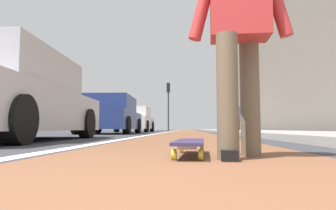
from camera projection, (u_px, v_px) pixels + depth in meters
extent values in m
plane|color=#38383D|center=(186.00, 134.00, 10.63)|extent=(80.00, 80.00, 0.00)
cube|color=brown|center=(187.00, 131.00, 24.56)|extent=(56.00, 2.03, 0.00)
cube|color=silver|center=(170.00, 131.00, 20.66)|extent=(52.00, 0.16, 0.01)
cube|color=#9E9B93|center=(238.00, 131.00, 18.39)|extent=(52.00, 3.20, 0.11)
cube|color=gray|center=(266.00, 69.00, 22.55)|extent=(40.00, 1.20, 9.43)
cylinder|color=yellow|center=(181.00, 148.00, 2.47)|extent=(0.07, 0.03, 0.07)
cylinder|color=yellow|center=(202.00, 149.00, 2.45)|extent=(0.07, 0.03, 0.07)
cylinder|color=yellow|center=(174.00, 155.00, 1.88)|extent=(0.07, 0.03, 0.07)
cylinder|color=yellow|center=(201.00, 155.00, 1.86)|extent=(0.07, 0.03, 0.07)
cube|color=silver|center=(192.00, 143.00, 2.47)|extent=(0.07, 0.12, 0.02)
cube|color=silver|center=(187.00, 147.00, 1.87)|extent=(0.07, 0.12, 0.02)
cube|color=#33284C|center=(190.00, 142.00, 2.17)|extent=(0.85, 0.25, 0.02)
cylinder|color=brown|center=(227.00, 96.00, 1.92)|extent=(0.14, 0.14, 0.82)
cylinder|color=brown|center=(250.00, 100.00, 2.15)|extent=(0.14, 0.14, 0.82)
cube|color=black|center=(228.00, 155.00, 1.89)|extent=(0.27, 0.12, 0.07)
cube|color=#B7B7BC|center=(11.00, 110.00, 5.01)|extent=(4.54, 2.01, 0.70)
cube|color=#B7B7BC|center=(8.00, 70.00, 4.91)|extent=(2.52, 1.79, 0.60)
cube|color=#4C606B|center=(41.00, 82.00, 6.14)|extent=(0.11, 1.61, 0.51)
cylinder|color=black|center=(6.00, 124.00, 6.40)|extent=(0.63, 0.24, 0.62)
cylinder|color=black|center=(87.00, 123.00, 6.35)|extent=(0.63, 0.24, 0.62)
cylinder|color=black|center=(19.00, 120.00, 3.59)|extent=(0.63, 0.24, 0.62)
cube|color=navy|center=(111.00, 120.00, 11.90)|extent=(4.54, 2.01, 0.70)
cube|color=navy|center=(110.00, 104.00, 11.80)|extent=(2.51, 1.81, 0.60)
cube|color=#4C606B|center=(117.00, 106.00, 13.03)|extent=(0.08, 1.67, 0.51)
cylinder|color=black|center=(98.00, 126.00, 13.31)|extent=(0.65, 0.24, 0.65)
cylinder|color=black|center=(138.00, 126.00, 13.23)|extent=(0.65, 0.24, 0.65)
cylinder|color=black|center=(76.00, 125.00, 10.53)|extent=(0.65, 0.24, 0.65)
cylinder|color=black|center=(127.00, 125.00, 10.46)|extent=(0.65, 0.24, 0.65)
cube|color=silver|center=(136.00, 123.00, 18.02)|extent=(4.20, 1.79, 0.70)
cube|color=silver|center=(135.00, 112.00, 17.92)|extent=(2.31, 1.65, 0.60)
cube|color=#4C606B|center=(138.00, 113.00, 19.07)|extent=(0.04, 1.57, 0.51)
cylinder|color=black|center=(126.00, 127.00, 19.35)|extent=(0.68, 0.22, 0.68)
cylinder|color=black|center=(152.00, 127.00, 19.24)|extent=(0.68, 0.22, 0.68)
cylinder|color=black|center=(117.00, 126.00, 16.76)|extent=(0.68, 0.22, 0.68)
cylinder|color=black|center=(146.00, 126.00, 16.65)|extent=(0.68, 0.22, 0.68)
cylinder|color=#2D2D2D|center=(168.00, 112.00, 25.13)|extent=(0.12, 0.12, 3.29)
cube|color=black|center=(168.00, 88.00, 25.29)|extent=(0.24, 0.28, 0.80)
sphere|color=#360606|center=(168.00, 85.00, 25.44)|extent=(0.16, 0.16, 0.16)
sphere|color=#392907|center=(168.00, 88.00, 25.42)|extent=(0.16, 0.16, 0.16)
sphere|color=green|center=(168.00, 91.00, 25.40)|extent=(0.16, 0.16, 0.16)
cylinder|color=#384260|center=(239.00, 125.00, 15.09)|extent=(0.13, 0.13, 0.77)
cylinder|color=#384260|center=(236.00, 125.00, 14.86)|extent=(0.13, 0.13, 0.77)
cube|color=black|center=(239.00, 132.00, 15.06)|extent=(0.24, 0.09, 0.07)
cube|color=#2D4C99|center=(237.00, 112.00, 15.03)|extent=(0.22, 0.37, 0.56)
cylinder|color=#2D4C99|center=(241.00, 112.00, 15.02)|extent=(0.08, 0.22, 0.56)
cylinder|color=#2D4C99|center=(232.00, 112.00, 15.05)|extent=(0.08, 0.22, 0.56)
sphere|color=brown|center=(237.00, 104.00, 15.06)|extent=(0.21, 0.21, 0.21)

